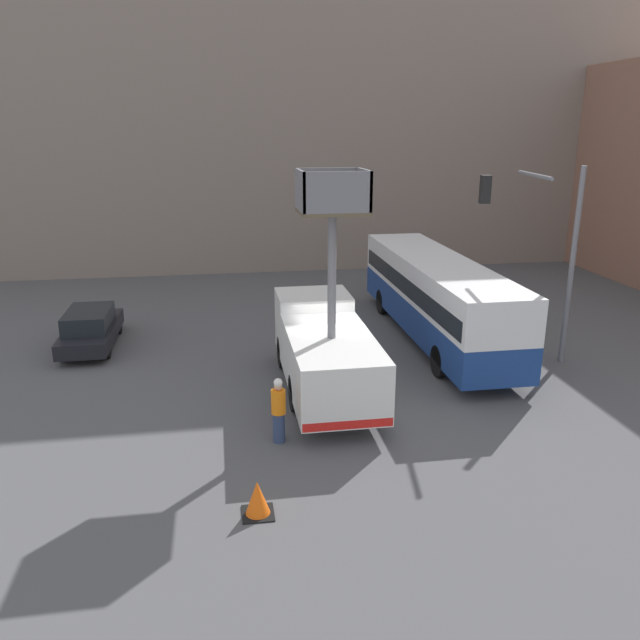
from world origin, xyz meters
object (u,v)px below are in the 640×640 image
object	(u,v)px
traffic_cone_near_truck	(258,499)
parked_car_curbside	(91,328)
road_worker_near_truck	(279,410)
road_worker_directing	(449,347)
traffic_light_pole	(544,235)
city_bus	(436,293)
utility_truck	(325,346)

from	to	relation	value
traffic_cone_near_truck	parked_car_curbside	size ratio (longest dim) A/B	0.17
road_worker_near_truck	road_worker_directing	size ratio (longest dim) A/B	0.92
traffic_light_pole	parked_car_curbside	world-z (taller)	traffic_light_pole
city_bus	utility_truck	bearing A→B (deg)	120.74
parked_car_curbside	traffic_light_pole	bearing A→B (deg)	-14.60
utility_truck	parked_car_curbside	xyz separation A→B (m)	(-7.94, 5.46, -0.75)
parked_car_curbside	road_worker_near_truck	bearing A→B (deg)	-53.76
road_worker_directing	parked_car_curbside	xyz separation A→B (m)	(-12.25, 4.75, -0.23)
utility_truck	road_worker_near_truck	xyz separation A→B (m)	(-1.72, -3.02, -0.61)
road_worker_near_truck	traffic_cone_near_truck	bearing A→B (deg)	-62.96
road_worker_near_truck	parked_car_curbside	world-z (taller)	road_worker_near_truck
utility_truck	traffic_cone_near_truck	world-z (taller)	utility_truck
road_worker_near_truck	road_worker_directing	world-z (taller)	road_worker_directing
traffic_light_pole	traffic_cone_near_truck	xyz separation A→B (m)	(-10.12, -7.57, -4.13)
city_bus	parked_car_curbside	size ratio (longest dim) A/B	2.64
city_bus	road_worker_near_truck	world-z (taller)	city_bus
parked_car_curbside	traffic_cone_near_truck	bearing A→B (deg)	-64.90
road_worker_directing	city_bus	bearing A→B (deg)	-135.64
road_worker_near_truck	road_worker_directing	xyz separation A→B (m)	(6.03, 3.73, 0.09)
utility_truck	road_worker_near_truck	bearing A→B (deg)	-119.69
utility_truck	traffic_cone_near_truck	size ratio (longest dim) A/B	8.92
utility_truck	road_worker_directing	world-z (taller)	utility_truck
parked_car_curbside	utility_truck	bearing A→B (deg)	-34.52
city_bus	road_worker_near_truck	distance (m)	10.04
city_bus	road_worker_directing	bearing A→B (deg)	158.55
traffic_light_pole	road_worker_directing	xyz separation A→B (m)	(-3.32, -0.70, -3.52)
traffic_cone_near_truck	parked_car_curbside	bearing A→B (deg)	115.10
utility_truck	traffic_light_pole	bearing A→B (deg)	10.42
utility_truck	traffic_cone_near_truck	bearing A→B (deg)	-111.98
road_worker_directing	road_worker_near_truck	bearing A→B (deg)	-2.29
city_bus	road_worker_directing	xyz separation A→B (m)	(-0.75, -3.62, -0.88)
utility_truck	road_worker_near_truck	world-z (taller)	utility_truck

